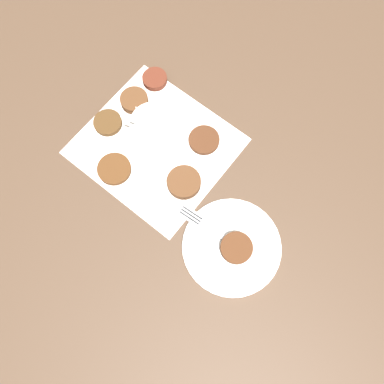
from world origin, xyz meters
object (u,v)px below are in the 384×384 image
Objects in this scene: fritter_on_plate at (236,248)px; fork at (203,224)px; serving_plate at (232,247)px; sauce_bowl at (154,128)px.

fritter_on_plate is 0.41× the size of fork.
fork reaches higher than serving_plate.
sauce_bowl is at bearing -11.44° from serving_plate.
sauce_bowl reaches higher than serving_plate.
serving_plate is 0.08m from fork.
sauce_bowl is at bearing -17.31° from fork.
fork is at bearing 162.69° from sauce_bowl.
fork is at bearing 8.51° from fritter_on_plate.
serving_plate is 0.02m from fritter_on_plate.
sauce_bowl reaches higher than fork.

